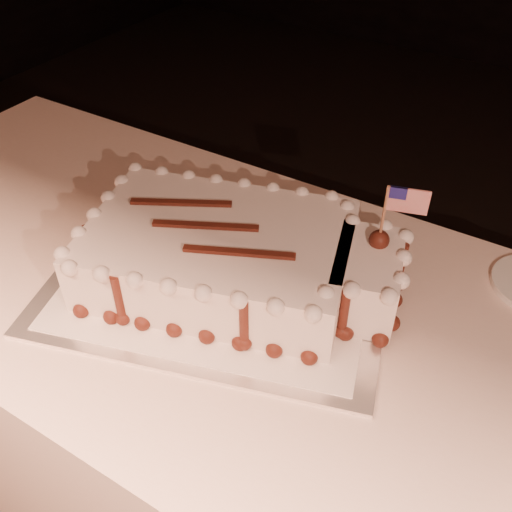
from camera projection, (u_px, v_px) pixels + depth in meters
The scene contains 4 objects.
banquet_table at pixel (326, 456), 1.22m from camera, with size 2.40×0.80×0.75m, color #FFD9C5.
cake_board at pixel (220, 279), 1.09m from camera, with size 0.63×0.47×0.01m, color white.
doily at pixel (220, 277), 1.08m from camera, with size 0.56×0.43×0.00m, color white.
sheet_cake at pixel (236, 257), 1.04m from camera, with size 0.62×0.45×0.24m.
Camera 1 is at (0.22, -0.04, 1.49)m, focal length 40.00 mm.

